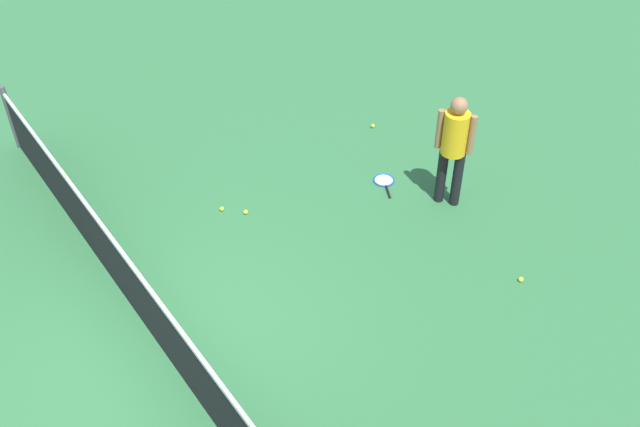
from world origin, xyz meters
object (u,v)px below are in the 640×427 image
at_px(tennis_racket_near_player, 384,181).
at_px(tennis_ball_near_player, 246,212).
at_px(tennis_ball_by_net, 521,279).
at_px(tennis_ball_midcourt, 373,126).
at_px(player_near_side, 454,143).
at_px(tennis_ball_baseline, 222,209).

distance_m(tennis_racket_near_player, tennis_ball_near_player, 2.12).
bearing_deg(tennis_ball_by_net, tennis_ball_midcourt, -10.21).
xyz_separation_m(tennis_racket_near_player, tennis_ball_near_player, (0.56, 2.04, 0.02)).
distance_m(tennis_ball_near_player, tennis_ball_by_net, 3.80).
distance_m(player_near_side, tennis_racket_near_player, 1.39).
bearing_deg(tennis_ball_baseline, tennis_racket_near_player, -109.72).
relative_size(player_near_side, tennis_racket_near_player, 2.85).
bearing_deg(tennis_racket_near_player, tennis_ball_midcourt, -32.17).
relative_size(tennis_racket_near_player, tennis_ball_by_net, 9.03).
bearing_deg(player_near_side, tennis_ball_near_player, 60.01).
relative_size(tennis_ball_near_player, tennis_ball_midcourt, 1.00).
distance_m(player_near_side, tennis_ball_midcourt, 2.33).
bearing_deg(tennis_ball_near_player, player_near_side, -119.99).
distance_m(tennis_ball_by_net, tennis_ball_midcourt, 3.88).
relative_size(tennis_ball_midcourt, tennis_ball_baseline, 1.00).
bearing_deg(tennis_racket_near_player, tennis_ball_by_net, -178.11).
distance_m(player_near_side, tennis_ball_by_net, 2.02).
xyz_separation_m(tennis_ball_midcourt, tennis_ball_baseline, (-0.41, 3.05, 0.00)).
xyz_separation_m(tennis_racket_near_player, tennis_ball_baseline, (0.82, 2.28, 0.02)).
bearing_deg(tennis_ball_baseline, tennis_ball_by_net, -145.26).
bearing_deg(tennis_ball_by_net, tennis_ball_baseline, 34.74).
height_order(tennis_racket_near_player, tennis_ball_baseline, tennis_ball_baseline).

